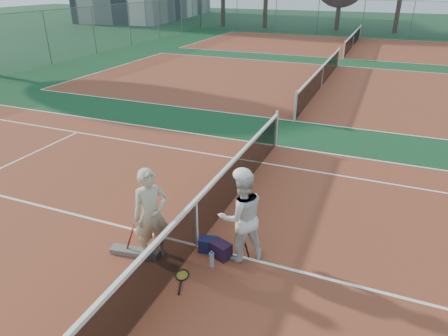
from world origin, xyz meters
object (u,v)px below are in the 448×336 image
object	(u,v)px
sports_bag_navy	(209,245)
racket_red	(133,239)
sports_bag_purple	(221,250)
water_bottle	(212,260)
racket_black_held	(243,243)
net_main	(196,223)
player_a	(151,215)
racket_spare	(182,275)
player_b	(241,216)

from	to	relation	value
sports_bag_navy	racket_red	bearing A→B (deg)	-155.70
sports_bag_purple	water_bottle	size ratio (longest dim) A/B	1.21
water_bottle	racket_black_held	bearing A→B (deg)	50.60
net_main	sports_bag_purple	distance (m)	0.67
player_a	racket_spare	bearing A→B (deg)	-70.11
net_main	player_b	xyz separation A→B (m)	(0.88, 0.02, 0.35)
sports_bag_navy	sports_bag_purple	bearing A→B (deg)	-14.89
net_main	racket_black_held	size ratio (longest dim) A/B	18.68
racket_black_held	water_bottle	world-z (taller)	racket_black_held
sports_bag_purple	water_bottle	distance (m)	0.34
player_a	racket_black_held	size ratio (longest dim) A/B	2.96
net_main	racket_black_held	xyz separation A→B (m)	(0.91, 0.02, -0.22)
sports_bag_navy	sports_bag_purple	distance (m)	0.29
racket_red	sports_bag_navy	distance (m)	1.39
sports_bag_navy	player_a	bearing A→B (deg)	-150.47
player_a	racket_red	world-z (taller)	player_a
sports_bag_navy	sports_bag_purple	xyz separation A→B (m)	(0.28, -0.07, 0.01)
net_main	player_a	world-z (taller)	player_a
sports_bag_navy	water_bottle	size ratio (longest dim) A/B	1.15
water_bottle	player_a	bearing A→B (deg)	-175.79
player_a	racket_black_held	world-z (taller)	player_a
racket_spare	sports_bag_navy	xyz separation A→B (m)	(0.13, 0.81, 0.12)
sports_bag_purple	water_bottle	xyz separation A→B (m)	(-0.03, -0.34, 0.00)
player_a	sports_bag_navy	xyz separation A→B (m)	(0.87, 0.49, -0.73)
net_main	player_b	distance (m)	0.94
player_b	racket_black_held	world-z (taller)	player_b
sports_bag_purple	water_bottle	world-z (taller)	water_bottle
water_bottle	sports_bag_purple	bearing A→B (deg)	84.56
racket_black_held	racket_spare	bearing A→B (deg)	36.47
player_a	sports_bag_navy	distance (m)	1.24
player_a	racket_red	xyz separation A→B (m)	(-0.39, -0.08, -0.58)
racket_red	sports_bag_navy	bearing A→B (deg)	-2.49
racket_red	player_a	bearing A→B (deg)	-15.64
net_main	player_a	size ratio (longest dim) A/B	6.31
player_a	racket_black_held	distance (m)	1.72
net_main	racket_spare	world-z (taller)	net_main
racket_black_held	sports_bag_purple	distance (m)	0.42
racket_red	racket_black_held	distance (m)	2.01
water_bottle	net_main	bearing A→B (deg)	137.79
racket_red	water_bottle	distance (m)	1.52
racket_black_held	player_b	bearing A→B (deg)	-11.29
net_main	player_a	xyz separation A→B (m)	(-0.60, -0.55, 0.36)
player_a	sports_bag_navy	size ratio (longest dim) A/B	5.06
sports_bag_purple	racket_black_held	bearing A→B (deg)	22.16
player_b	sports_bag_navy	xyz separation A→B (m)	(-0.61, -0.08, -0.72)
player_a	racket_black_held	bearing A→B (deg)	-26.23
racket_red	water_bottle	bearing A→B (deg)	-20.76
racket_spare	water_bottle	world-z (taller)	water_bottle
player_b	sports_bag_navy	distance (m)	0.95
racket_spare	player_b	bearing A→B (deg)	-60.84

